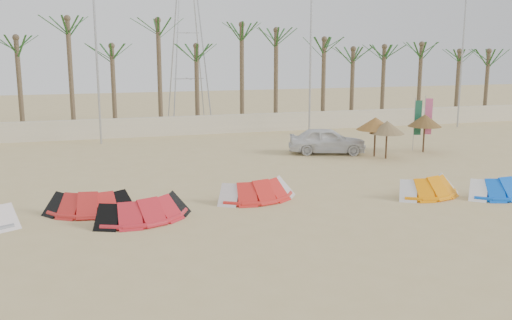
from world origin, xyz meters
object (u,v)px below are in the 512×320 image
object	(u,v)px
parasol_mid	(387,127)
car	(327,141)
parasol_left	(376,124)
kite_red_left	(89,201)
kite_orange	(426,185)
parasol_right	(425,121)
kite_blue	(497,186)
kite_red_right	(256,188)
kite_red_mid	(143,207)

from	to	relation	value
parasol_mid	car	world-z (taller)	parasol_mid
parasol_left	parasol_mid	xyz separation A→B (m)	(0.30, -0.75, -0.11)
kite_red_left	kite_orange	bearing A→B (deg)	-6.02
parasol_right	car	xyz separation A→B (m)	(-5.51, 1.18, -1.09)
parasol_mid	kite_orange	bearing A→B (deg)	-107.11
kite_blue	car	distance (m)	10.99
kite_red_right	parasol_mid	distance (m)	10.97
kite_orange	parasol_left	bearing A→B (deg)	76.36
kite_red_mid	kite_red_left	bearing A→B (deg)	142.60
parasol_right	car	bearing A→B (deg)	167.93
kite_red_right	parasol_right	bearing A→B (deg)	30.03
kite_red_left	kite_red_mid	bearing A→B (deg)	-37.40
parasol_mid	parasol_right	xyz separation A→B (m)	(3.04, 1.12, 0.12)
kite_red_mid	kite_blue	distance (m)	14.23
parasol_right	kite_red_left	bearing A→B (deg)	-159.14
kite_red_mid	parasol_left	distance (m)	15.75
kite_red_left	kite_blue	size ratio (longest dim) A/B	1.06
kite_red_left	kite_red_right	distance (m)	6.42
kite_red_mid	parasol_right	world-z (taller)	parasol_right
car	kite_red_mid	bearing A→B (deg)	149.21
kite_red_mid	kite_blue	world-z (taller)	same
parasol_mid	parasol_right	world-z (taller)	parasol_right
kite_red_mid	kite_red_right	world-z (taller)	same
kite_red_mid	parasol_mid	world-z (taller)	parasol_mid
kite_red_right	kite_red_mid	bearing A→B (deg)	-162.35
kite_blue	parasol_left	world-z (taller)	parasol_left
kite_red_right	kite_orange	distance (m)	7.02
kite_red_right	kite_blue	distance (m)	9.90
kite_red_left	kite_orange	size ratio (longest dim) A/B	1.01
kite_red_mid	parasol_left	xyz separation A→B (m)	(13.42, 8.12, 1.41)
kite_red_right	car	size ratio (longest dim) A/B	0.82
kite_blue	car	world-z (taller)	car
kite_orange	kite_red_mid	bearing A→B (deg)	-179.97
kite_red_left	parasol_mid	distance (m)	16.72
kite_red_right	kite_blue	xyz separation A→B (m)	(9.62, -2.37, -0.00)
kite_red_left	kite_red_right	bearing A→B (deg)	0.44
kite_orange	kite_blue	world-z (taller)	same
car	parasol_mid	bearing A→B (deg)	-114.37
kite_blue	parasol_right	world-z (taller)	parasol_right
kite_red_left	parasol_right	xyz separation A→B (m)	(18.60, 7.09, 1.41)
kite_red_left	parasol_left	size ratio (longest dim) A/B	1.52
kite_red_left	car	xyz separation A→B (m)	(13.09, 8.27, 0.33)
kite_red_left	parasol_mid	xyz separation A→B (m)	(15.57, 5.97, 1.30)
kite_red_left	car	world-z (taller)	car
kite_red_right	parasol_left	size ratio (longest dim) A/B	1.63
kite_blue	parasol_left	xyz separation A→B (m)	(-0.77, 9.03, 1.41)
kite_red_left	kite_orange	world-z (taller)	same
parasol_left	kite_red_right	bearing A→B (deg)	-142.99
kite_orange	parasol_mid	distance (m)	7.82
parasol_mid	car	bearing A→B (deg)	137.12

